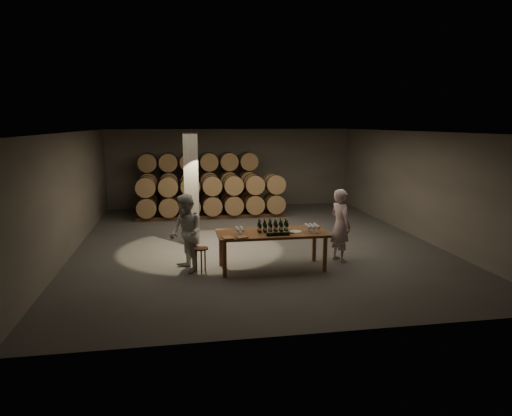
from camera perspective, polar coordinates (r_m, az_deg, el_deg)
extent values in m
plane|color=#504D4B|center=(13.42, -0.17, -4.28)|extent=(12.00, 12.00, 0.00)
plane|color=#605E59|center=(12.97, -0.18, 9.51)|extent=(12.00, 12.00, 0.00)
plane|color=#635F55|center=(19.00, -3.18, 5.01)|extent=(10.00, 0.00, 10.00)
plane|color=#635F55|center=(7.36, 7.59, -4.02)|extent=(10.00, 0.00, 10.00)
plane|color=#635F55|center=(13.24, -22.06, 1.80)|extent=(0.00, 12.00, 12.00)
plane|color=#635F55|center=(14.77, 19.35, 2.82)|extent=(0.00, 12.00, 12.00)
cube|color=#6A665C|center=(13.13, -8.10, 2.41)|extent=(0.40, 0.40, 3.20)
cylinder|color=brown|center=(10.36, -3.96, -6.40)|extent=(0.10, 0.10, 0.84)
cylinder|color=brown|center=(10.84, 8.62, -5.73)|extent=(0.10, 0.10, 0.84)
cylinder|color=brown|center=(11.18, -4.40, -5.13)|extent=(0.10, 0.10, 0.84)
cylinder|color=brown|center=(11.63, 7.29, -4.57)|extent=(0.10, 0.10, 0.84)
cube|color=brown|center=(10.82, 2.02, -3.17)|extent=(2.60, 1.10, 0.06)
cube|color=brown|center=(18.03, -7.00, -0.31)|extent=(4.70, 0.10, 0.12)
cube|color=brown|center=(18.62, -7.09, 0.04)|extent=(4.70, 0.10, 0.12)
cylinder|color=#9E7747|center=(18.27, -13.19, 0.94)|extent=(0.70, 0.95, 0.70)
cylinder|color=black|center=(18.02, -13.24, 0.81)|extent=(0.73, 0.04, 0.73)
cylinder|color=black|center=(18.53, -13.15, 1.08)|extent=(0.73, 0.04, 0.73)
cylinder|color=#9E7747|center=(18.24, -10.75, 1.02)|extent=(0.70, 0.95, 0.70)
cylinder|color=black|center=(17.98, -10.76, 0.89)|extent=(0.73, 0.04, 0.73)
cylinder|color=black|center=(18.50, -10.73, 1.15)|extent=(0.73, 0.04, 0.73)
cylinder|color=#9E7747|center=(18.24, -8.30, 1.10)|extent=(0.70, 0.95, 0.70)
cylinder|color=black|center=(17.98, -8.27, 0.96)|extent=(0.73, 0.04, 0.73)
cylinder|color=black|center=(18.50, -8.32, 1.23)|extent=(0.73, 0.04, 0.73)
cylinder|color=#9E7747|center=(18.28, -5.85, 1.17)|extent=(0.70, 0.95, 0.70)
cylinder|color=black|center=(18.02, -5.79, 1.04)|extent=(0.73, 0.04, 0.73)
cylinder|color=black|center=(18.53, -5.91, 1.30)|extent=(0.73, 0.04, 0.73)
cylinder|color=#9E7747|center=(18.34, -3.42, 1.24)|extent=(0.70, 0.95, 0.70)
cylinder|color=black|center=(18.09, -3.33, 1.11)|extent=(0.73, 0.04, 0.73)
cylinder|color=black|center=(18.60, -3.51, 1.37)|extent=(0.73, 0.04, 0.73)
cylinder|color=#9E7747|center=(18.44, -1.01, 1.31)|extent=(0.70, 0.95, 0.70)
cylinder|color=black|center=(18.19, -0.89, 1.18)|extent=(0.73, 0.04, 0.73)
cylinder|color=black|center=(18.70, -1.13, 1.44)|extent=(0.73, 0.04, 0.73)
cylinder|color=#9E7747|center=(18.17, -13.29, 3.24)|extent=(0.70, 0.95, 0.70)
cylinder|color=black|center=(17.91, -13.34, 3.14)|extent=(0.73, 0.04, 0.73)
cylinder|color=black|center=(18.43, -13.24, 3.35)|extent=(0.73, 0.04, 0.73)
cylinder|color=#9E7747|center=(18.13, -10.83, 3.33)|extent=(0.70, 0.95, 0.70)
cylinder|color=black|center=(17.88, -10.84, 3.22)|extent=(0.73, 0.04, 0.73)
cylinder|color=black|center=(18.39, -10.81, 3.43)|extent=(0.73, 0.04, 0.73)
cylinder|color=#9E7747|center=(18.14, -8.36, 3.40)|extent=(0.70, 0.95, 0.70)
cylinder|color=black|center=(17.88, -8.34, 3.30)|extent=(0.73, 0.04, 0.73)
cylinder|color=black|center=(18.39, -8.38, 3.50)|extent=(0.73, 0.04, 0.73)
cylinder|color=#9E7747|center=(18.17, -5.90, 3.47)|extent=(0.70, 0.95, 0.70)
cylinder|color=black|center=(17.91, -5.84, 3.37)|extent=(0.73, 0.04, 0.73)
cylinder|color=black|center=(18.43, -5.95, 3.57)|extent=(0.73, 0.04, 0.73)
cylinder|color=#9E7747|center=(18.24, -3.45, 3.54)|extent=(0.70, 0.95, 0.70)
cylinder|color=black|center=(17.98, -3.35, 3.44)|extent=(0.73, 0.04, 0.73)
cylinder|color=black|center=(18.49, -3.53, 3.63)|extent=(0.73, 0.04, 0.73)
cylinder|color=#9E7747|center=(18.34, -1.02, 3.59)|extent=(0.70, 0.95, 0.70)
cylinder|color=black|center=(18.08, -0.89, 3.49)|extent=(0.73, 0.04, 0.73)
cylinder|color=black|center=(18.59, -1.14, 3.69)|extent=(0.73, 0.04, 0.73)
cylinder|color=#9E7747|center=(18.09, -13.39, 5.57)|extent=(0.70, 0.95, 0.70)
cylinder|color=black|center=(17.83, -13.44, 5.50)|extent=(0.73, 0.04, 0.73)
cylinder|color=black|center=(18.35, -13.34, 5.64)|extent=(0.73, 0.04, 0.73)
cylinder|color=#9E7747|center=(18.06, -10.91, 5.66)|extent=(0.70, 0.95, 0.70)
cylinder|color=black|center=(17.80, -10.92, 5.59)|extent=(0.73, 0.04, 0.73)
cylinder|color=black|center=(18.32, -10.89, 5.72)|extent=(0.73, 0.04, 0.73)
cylinder|color=#9E7747|center=(18.06, -8.42, 5.73)|extent=(0.70, 0.95, 0.70)
cylinder|color=black|center=(17.80, -8.40, 5.66)|extent=(0.73, 0.04, 0.73)
cylinder|color=black|center=(18.32, -8.44, 5.80)|extent=(0.73, 0.04, 0.73)
cylinder|color=#9E7747|center=(18.09, -5.94, 5.80)|extent=(0.70, 0.95, 0.70)
cylinder|color=black|center=(17.83, -5.88, 5.73)|extent=(0.73, 0.04, 0.73)
cylinder|color=black|center=(18.35, -5.99, 5.86)|extent=(0.73, 0.04, 0.73)
cylinder|color=#9E7747|center=(18.16, -3.47, 5.85)|extent=(0.70, 0.95, 0.70)
cylinder|color=black|center=(17.90, -3.38, 5.79)|extent=(0.73, 0.04, 0.73)
cylinder|color=black|center=(18.42, -3.56, 5.92)|extent=(0.73, 0.04, 0.73)
cylinder|color=#9E7747|center=(18.26, -1.03, 5.90)|extent=(0.70, 0.95, 0.70)
cylinder|color=black|center=(18.01, -0.90, 5.83)|extent=(0.73, 0.04, 0.73)
cylinder|color=black|center=(18.52, -1.15, 5.96)|extent=(0.73, 0.04, 0.73)
cube|color=brown|center=(16.68, -5.42, -1.16)|extent=(5.48, 0.10, 0.12)
cube|color=brown|center=(17.27, -5.58, -0.76)|extent=(5.48, 0.10, 0.12)
cylinder|color=#9E7747|center=(16.90, -13.46, 0.16)|extent=(0.70, 0.95, 0.70)
cylinder|color=black|center=(16.64, -13.52, 0.00)|extent=(0.73, 0.04, 0.73)
cylinder|color=black|center=(17.15, -13.41, 0.31)|extent=(0.73, 0.04, 0.73)
cylinder|color=#9E7747|center=(16.86, -10.82, 0.24)|extent=(0.70, 0.95, 0.70)
cylinder|color=black|center=(16.61, -10.83, 0.08)|extent=(0.73, 0.04, 0.73)
cylinder|color=black|center=(17.12, -10.80, 0.40)|extent=(0.73, 0.04, 0.73)
cylinder|color=#9E7747|center=(16.86, -8.17, 0.32)|extent=(0.70, 0.95, 0.70)
cylinder|color=black|center=(16.61, -8.14, 0.17)|extent=(0.73, 0.04, 0.73)
cylinder|color=black|center=(17.12, -8.19, 0.48)|extent=(0.73, 0.04, 0.73)
cylinder|color=#9E7747|center=(16.90, -5.53, 0.41)|extent=(0.70, 0.95, 0.70)
cylinder|color=black|center=(16.64, -5.46, 0.25)|extent=(0.73, 0.04, 0.73)
cylinder|color=black|center=(17.15, -5.59, 0.56)|extent=(0.73, 0.04, 0.73)
cylinder|color=#9E7747|center=(16.97, -2.90, 0.49)|extent=(0.70, 0.95, 0.70)
cylinder|color=black|center=(16.72, -2.79, 0.33)|extent=(0.73, 0.04, 0.73)
cylinder|color=black|center=(17.23, -3.00, 0.63)|extent=(0.73, 0.04, 0.73)
cylinder|color=#9E7747|center=(17.08, -0.30, 0.56)|extent=(0.70, 0.95, 0.70)
cylinder|color=black|center=(16.83, -0.15, 0.41)|extent=(0.73, 0.04, 0.73)
cylinder|color=black|center=(17.33, -0.44, 0.71)|extent=(0.73, 0.04, 0.73)
cylinder|color=#9E7747|center=(17.22, 2.26, 0.64)|extent=(0.70, 0.95, 0.70)
cylinder|color=black|center=(16.97, 2.44, 0.49)|extent=(0.73, 0.04, 0.73)
cylinder|color=black|center=(17.47, 2.09, 0.78)|extent=(0.73, 0.04, 0.73)
cylinder|color=#9E7747|center=(16.78, -13.57, 2.65)|extent=(0.70, 0.95, 0.70)
cylinder|color=black|center=(16.53, -13.63, 2.52)|extent=(0.73, 0.04, 0.73)
cylinder|color=black|center=(17.04, -13.51, 2.76)|extent=(0.73, 0.04, 0.73)
cylinder|color=#9E7747|center=(16.75, -10.91, 2.73)|extent=(0.70, 0.95, 0.70)
cylinder|color=black|center=(16.49, -10.92, 2.61)|extent=(0.73, 0.04, 0.73)
cylinder|color=black|center=(17.00, -10.89, 2.85)|extent=(0.73, 0.04, 0.73)
cylinder|color=#9E7747|center=(16.75, -8.23, 2.82)|extent=(0.70, 0.95, 0.70)
cylinder|color=black|center=(16.49, -8.21, 2.70)|extent=(0.73, 0.04, 0.73)
cylinder|color=black|center=(17.00, -8.26, 2.93)|extent=(0.73, 0.04, 0.73)
cylinder|color=#9E7747|center=(16.78, -5.57, 2.89)|extent=(0.70, 0.95, 0.70)
cylinder|color=black|center=(16.53, -5.50, 2.77)|extent=(0.73, 0.04, 0.73)
cylinder|color=black|center=(17.04, -5.63, 3.01)|extent=(0.73, 0.04, 0.73)
cylinder|color=#9E7747|center=(16.86, -2.92, 2.96)|extent=(0.70, 0.95, 0.70)
cylinder|color=black|center=(16.60, -2.82, 2.85)|extent=(0.73, 0.04, 0.73)
cylinder|color=black|center=(17.11, -3.03, 3.08)|extent=(0.73, 0.04, 0.73)
cylinder|color=#9E7747|center=(16.97, -0.30, 3.03)|extent=(0.70, 0.95, 0.70)
cylinder|color=black|center=(16.71, -0.16, 2.91)|extent=(0.73, 0.04, 0.73)
cylinder|color=black|center=(17.22, -0.44, 3.14)|extent=(0.73, 0.04, 0.73)
cylinder|color=#9E7747|center=(17.11, 2.28, 3.08)|extent=(0.70, 0.95, 0.70)
cylinder|color=black|center=(16.86, 2.46, 2.97)|extent=(0.73, 0.04, 0.73)
cylinder|color=black|center=(17.36, 2.10, 3.19)|extent=(0.73, 0.04, 0.73)
cylinder|color=black|center=(10.70, 0.51, -2.60)|extent=(0.07, 0.07, 0.21)
cylinder|color=silver|center=(10.70, 0.51, -2.65)|extent=(0.08, 0.08, 0.07)
cylinder|color=black|center=(10.66, 0.51, -1.85)|extent=(0.03, 0.03, 0.08)
cylinder|color=gold|center=(10.65, 0.51, -1.60)|extent=(0.03, 0.03, 0.02)
cylinder|color=black|center=(10.84, 0.36, -2.42)|extent=(0.07, 0.07, 0.21)
cylinder|color=silver|center=(10.84, 0.36, -2.47)|extent=(0.08, 0.08, 0.07)
cylinder|color=black|center=(10.81, 0.37, -1.68)|extent=(0.03, 0.03, 0.08)
cylinder|color=maroon|center=(10.80, 0.37, -1.44)|extent=(0.03, 0.03, 0.02)
cylinder|color=black|center=(10.72, 1.19, -2.58)|extent=(0.07, 0.07, 0.21)
cylinder|color=silver|center=(10.72, 1.19, -2.62)|extent=(0.08, 0.08, 0.07)
cylinder|color=black|center=(10.69, 1.19, -1.82)|extent=(0.03, 0.03, 0.08)
cylinder|color=maroon|center=(10.68, 1.19, -1.58)|extent=(0.03, 0.03, 0.02)
cylinder|color=black|center=(10.86, 1.04, -2.40)|extent=(0.07, 0.07, 0.21)
cylinder|color=silver|center=(10.87, 1.04, -2.45)|extent=(0.08, 0.08, 0.07)
cylinder|color=black|center=(10.83, 1.04, -1.65)|extent=(0.03, 0.03, 0.08)
cylinder|color=gold|center=(10.82, 1.04, -1.41)|extent=(0.03, 0.03, 0.02)
cylinder|color=black|center=(10.74, 1.87, -2.55)|extent=(0.07, 0.07, 0.21)
cylinder|color=silver|center=(10.75, 1.87, -2.60)|extent=(0.08, 0.08, 0.07)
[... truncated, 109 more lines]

